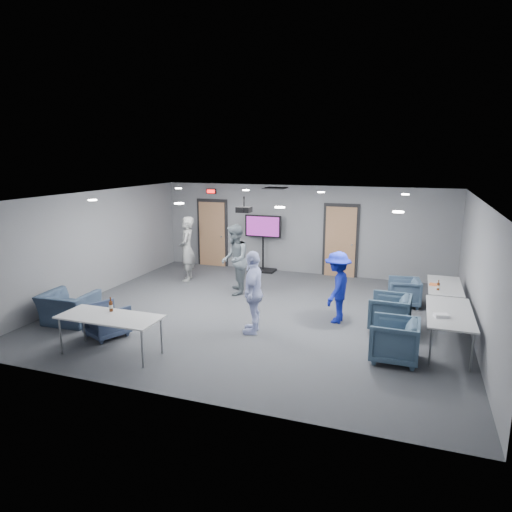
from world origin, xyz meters
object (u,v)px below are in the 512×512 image
(person_b, at_px, (235,260))
(person_c, at_px, (253,292))
(chair_right_c, at_px, (394,340))
(tv_stand, at_px, (263,240))
(person_a, at_px, (187,249))
(table_right_a, at_px, (445,287))
(chair_right_b, at_px, (390,312))
(person_d, at_px, (337,287))
(chair_right_a, at_px, (404,292))
(chair_front_b, at_px, (69,308))
(table_front_left, at_px, (110,318))
(projector, at_px, (244,209))
(bottle_front, at_px, (111,306))
(chair_front_a, at_px, (107,320))
(table_right_b, at_px, (450,314))
(bottle_right, at_px, (438,286))

(person_b, height_order, person_c, person_b)
(person_c, height_order, chair_right_c, person_c)
(person_b, height_order, tv_stand, person_b)
(person_a, distance_m, table_right_a, 6.95)
(chair_right_b, bearing_deg, table_right_a, 141.49)
(person_d, bearing_deg, chair_right_a, 146.49)
(person_d, xyz_separation_m, chair_front_b, (-5.45, -2.04, -0.44))
(table_right_a, height_order, table_front_left, same)
(chair_front_b, distance_m, projector, 4.37)
(person_c, relative_size, chair_right_c, 2.06)
(table_front_left, bearing_deg, bottle_front, 120.07)
(chair_front_b, bearing_deg, bottle_front, 152.35)
(projector, bearing_deg, chair_front_a, -133.02)
(person_c, height_order, chair_front_b, person_c)
(person_b, bearing_deg, table_right_b, 50.07)
(table_front_left, relative_size, bottle_right, 8.26)
(chair_front_a, relative_size, bottle_front, 2.67)
(person_d, xyz_separation_m, chair_right_c, (1.30, -1.60, -0.40))
(person_d, bearing_deg, table_right_a, 123.59)
(person_a, height_order, table_right_a, person_a)
(chair_right_a, distance_m, tv_stand, 4.82)
(tv_stand, bearing_deg, person_c, -73.58)
(chair_right_b, relative_size, chair_right_c, 0.99)
(table_right_a, bearing_deg, chair_front_b, 112.70)
(projector, bearing_deg, chair_right_b, -0.30)
(person_d, relative_size, chair_front_b, 1.48)
(chair_right_a, distance_m, chair_right_c, 3.26)
(chair_right_a, xyz_separation_m, table_front_left, (-4.97, -4.70, 0.35))
(person_d, xyz_separation_m, table_right_b, (2.23, -0.73, -0.10))
(table_right_a, height_order, tv_stand, tv_stand)
(chair_front_b, distance_m, tv_stand, 6.30)
(projector, bearing_deg, bottle_front, -121.17)
(table_right_a, bearing_deg, bottle_right, 161.18)
(person_a, distance_m, chair_front_a, 4.38)
(person_b, bearing_deg, projector, 11.35)
(person_c, relative_size, bottle_front, 6.21)
(person_b, xyz_separation_m, chair_front_b, (-2.57, -3.23, -0.58))
(chair_front_a, xyz_separation_m, bottle_front, (0.47, -0.45, 0.50))
(table_front_left, height_order, bottle_right, bottle_right)
(person_d, bearing_deg, bottle_right, 114.47)
(chair_front_a, bearing_deg, table_front_left, 155.73)
(person_a, xyz_separation_m, person_d, (4.68, -1.95, -0.15))
(person_c, relative_size, table_right_a, 1.00)
(table_right_a, bearing_deg, person_d, 117.67)
(chair_right_c, distance_m, bottle_right, 2.46)
(person_a, bearing_deg, bottle_front, -7.72)
(tv_stand, bearing_deg, person_b, -88.54)
(chair_right_b, relative_size, projector, 2.34)
(chair_right_a, bearing_deg, person_a, -100.00)
(chair_front_b, bearing_deg, person_d, -162.74)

